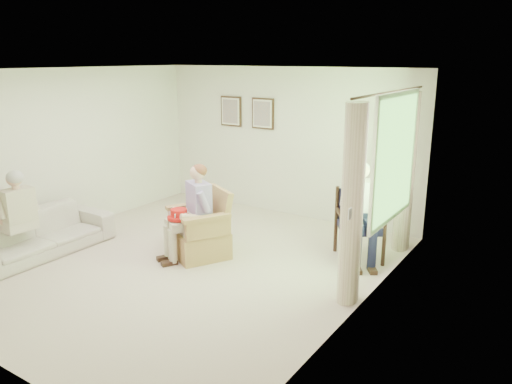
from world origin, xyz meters
TOP-DOWN VIEW (x-y plane):
  - floor at (0.00, 0.00)m, footprint 5.50×5.50m
  - back_wall at (0.00, 2.75)m, footprint 5.00×0.04m
  - left_wall at (-2.50, 0.00)m, footprint 0.04×5.50m
  - right_wall at (2.50, 0.00)m, footprint 0.04×5.50m
  - ceiling at (0.00, 0.00)m, footprint 5.00×5.50m
  - window at (2.46, 1.20)m, footprint 0.13×2.50m
  - curtain_left at (2.33, 0.22)m, footprint 0.34×0.34m
  - curtain_right at (2.33, 2.18)m, footprint 0.34×0.34m
  - framed_print_left at (-1.15, 2.71)m, footprint 0.45×0.05m
  - framed_print_right at (-0.45, 2.71)m, footprint 0.45×0.05m
  - wicker_armchair at (0.02, 0.35)m, footprint 0.75×0.75m
  - wood_armchair at (1.95, 1.56)m, footprint 0.62×0.58m
  - sofa at (-1.95, -0.90)m, footprint 2.09×0.82m
  - person_wicker at (0.02, 0.22)m, footprint 0.40×0.62m
  - person_dark at (1.95, 1.40)m, footprint 0.40×0.62m
  - person_sofa at (-1.95, -1.22)m, footprint 0.42×0.62m
  - red_hat at (-0.11, 0.05)m, footprint 0.32×0.32m
  - hatbox at (-0.49, 0.60)m, footprint 0.56×0.56m

SIDE VIEW (x-z plane):
  - floor at x=0.00m, z-range 0.00..0.00m
  - hatbox at x=-0.49m, z-range -0.08..0.63m
  - sofa at x=-1.95m, z-range 0.00..0.61m
  - wicker_armchair at x=0.02m, z-range -0.18..0.79m
  - wood_armchair at x=1.95m, z-range 0.05..1.00m
  - red_hat at x=-0.11m, z-range 0.59..0.73m
  - person_sofa at x=-1.95m, z-range 0.09..1.36m
  - person_wicker at x=0.02m, z-range 0.10..1.42m
  - person_dark at x=1.95m, z-range 0.12..1.47m
  - curtain_left at x=2.33m, z-range 0.00..2.30m
  - curtain_right at x=2.33m, z-range 0.00..2.30m
  - back_wall at x=0.00m, z-range 0.00..2.60m
  - left_wall at x=-2.50m, z-range 0.00..2.60m
  - right_wall at x=2.50m, z-range 0.00..2.60m
  - window at x=2.46m, z-range 0.77..2.40m
  - framed_print_left at x=-1.15m, z-range 1.51..2.06m
  - framed_print_right at x=-0.45m, z-range 1.51..2.06m
  - ceiling at x=0.00m, z-range 2.59..2.61m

